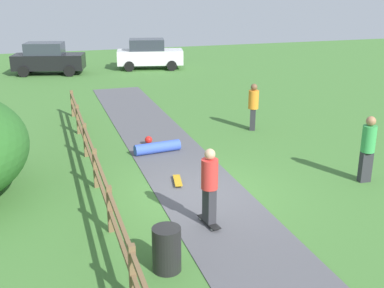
# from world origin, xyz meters

# --- Properties ---
(ground_plane) EXTENTS (60.00, 60.00, 0.00)m
(ground_plane) POSITION_xyz_m (0.00, 0.00, 0.00)
(ground_plane) COLOR #427533
(asphalt_path) EXTENTS (2.40, 28.00, 0.02)m
(asphalt_path) POSITION_xyz_m (0.00, 0.00, 0.01)
(asphalt_path) COLOR #515156
(asphalt_path) RESTS_ON ground_plane
(wooden_fence) EXTENTS (0.12, 18.12, 1.10)m
(wooden_fence) POSITION_xyz_m (-2.60, 0.00, 0.67)
(wooden_fence) COLOR brown
(wooden_fence) RESTS_ON ground_plane
(trash_bin) EXTENTS (0.56, 0.56, 0.90)m
(trash_bin) POSITION_xyz_m (-1.80, -3.13, 0.45)
(trash_bin) COLOR black
(trash_bin) RESTS_ON ground_plane
(skater_riding) EXTENTS (0.43, 0.82, 1.84)m
(skater_riding) POSITION_xyz_m (-0.42, -1.71, 1.05)
(skater_riding) COLOR black
(skater_riding) RESTS_ON asphalt_path
(skater_fallen) EXTENTS (1.56, 1.27, 0.36)m
(skater_fallen) POSITION_xyz_m (-0.36, 3.51, 0.20)
(skater_fallen) COLOR blue
(skater_fallen) RESTS_ON asphalt_path
(skateboard_loose) EXTENTS (0.35, 0.82, 0.08)m
(skateboard_loose) POSITION_xyz_m (-0.43, 0.84, 0.09)
(skateboard_loose) COLOR #BF8C19
(skateboard_loose) RESTS_ON asphalt_path
(bystander_green) EXTENTS (0.41, 0.41, 1.89)m
(bystander_green) POSITION_xyz_m (4.60, -0.62, 1.05)
(bystander_green) COLOR #2D2D33
(bystander_green) RESTS_ON ground_plane
(bystander_orange) EXTENTS (0.51, 0.51, 1.77)m
(bystander_orange) POSITION_xyz_m (3.73, 4.92, 0.98)
(bystander_orange) COLOR #2D2D33
(bystander_orange) RESTS_ON ground_plane
(parked_car_white) EXTENTS (4.46, 2.66, 1.92)m
(parked_car_white) POSITION_xyz_m (3.13, 19.54, 0.96)
(parked_car_white) COLOR silver
(parked_car_white) RESTS_ON ground_plane
(parked_car_black) EXTENTS (4.49, 2.75, 1.92)m
(parked_car_black) POSITION_xyz_m (-3.19, 19.54, 0.96)
(parked_car_black) COLOR black
(parked_car_black) RESTS_ON ground_plane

